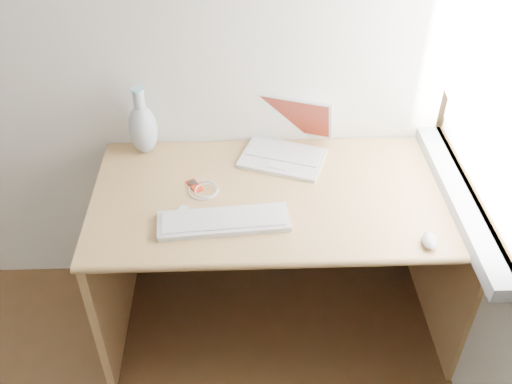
{
  "coord_description": "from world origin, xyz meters",
  "views": [
    {
      "loc": [
        0.87,
        -0.32,
        2.15
      ],
      "look_at": [
        0.93,
        1.35,
        0.8
      ],
      "focal_mm": 40.0,
      "sensor_mm": 36.0,
      "label": 1
    }
  ],
  "objects_px": {
    "laptop": "(282,143)",
    "external_keyboard": "(224,221)",
    "desk": "(279,221)",
    "vase": "(143,127)"
  },
  "relations": [
    {
      "from": "laptop",
      "to": "external_keyboard",
      "type": "bearing_deg",
      "value": -98.86
    },
    {
      "from": "vase",
      "to": "laptop",
      "type": "bearing_deg",
      "value": -3.66
    },
    {
      "from": "desk",
      "to": "laptop",
      "type": "distance_m",
      "value": 0.33
    },
    {
      "from": "desk",
      "to": "external_keyboard",
      "type": "height_order",
      "value": "external_keyboard"
    },
    {
      "from": "external_keyboard",
      "to": "vase",
      "type": "xyz_separation_m",
      "value": [
        -0.33,
        0.47,
        0.11
      ]
    },
    {
      "from": "laptop",
      "to": "external_keyboard",
      "type": "relative_size",
      "value": 0.81
    },
    {
      "from": "laptop",
      "to": "external_keyboard",
      "type": "height_order",
      "value": "laptop"
    },
    {
      "from": "desk",
      "to": "laptop",
      "type": "bearing_deg",
      "value": 84.59
    },
    {
      "from": "external_keyboard",
      "to": "laptop",
      "type": "bearing_deg",
      "value": 56.26
    },
    {
      "from": "laptop",
      "to": "vase",
      "type": "xyz_separation_m",
      "value": [
        -0.57,
        0.04,
        0.07
      ]
    }
  ]
}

